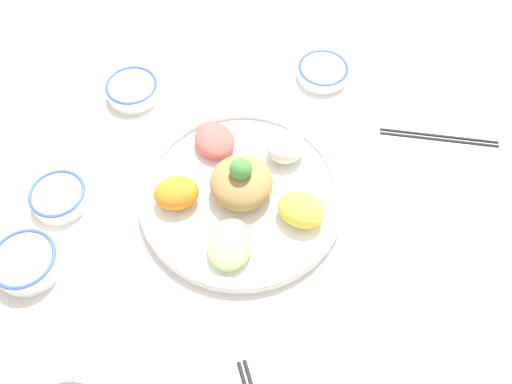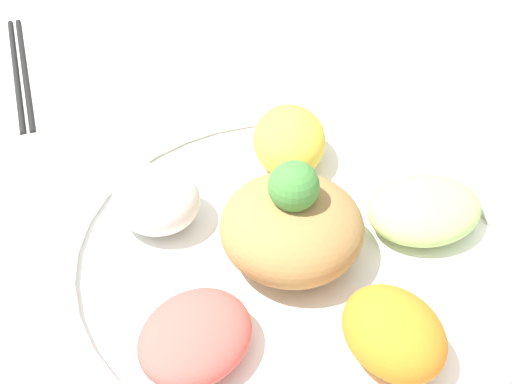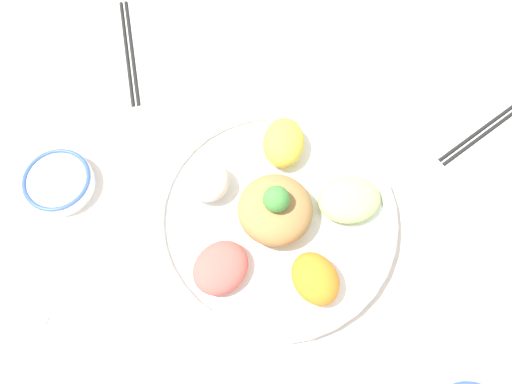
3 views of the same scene
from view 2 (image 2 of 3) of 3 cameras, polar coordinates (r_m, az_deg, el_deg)
name	(u,v)px [view 2 (image 2 of 3)]	position (r m, az deg, el deg)	size (l,w,h in m)	color
ground_plane	(246,265)	(0.62, -0.77, -5.88)	(2.40, 2.40, 0.00)	silver
salad_platter	(291,250)	(0.60, 2.84, -4.62)	(0.40, 0.40, 0.12)	white
chopsticks_pair_far	(20,70)	(0.89, -18.37, 9.25)	(0.04, 0.24, 0.01)	black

